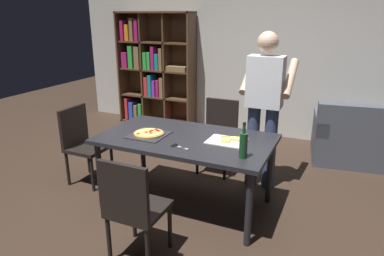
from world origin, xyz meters
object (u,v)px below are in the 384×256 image
object	(u,v)px
couch	(381,143)
pepperoni_pizza_on_tray	(149,134)
kitchen_scissors	(177,146)
chair_near_camera	(132,205)
chair_left_end	(82,140)
chair_far_side	(219,131)
bookshelf	(154,70)
person_serving_pizza	(264,102)
dining_table	(186,144)
wine_bottle	(243,145)

from	to	relation	value
couch	pepperoni_pizza_on_tray	xyz separation A→B (m)	(-2.27, -2.09, 0.46)
pepperoni_pizza_on_tray	kitchen_scissors	bearing A→B (deg)	-22.36
chair_near_camera	chair_left_end	distance (m)	1.66
chair_far_side	bookshelf	xyz separation A→B (m)	(-1.75, 1.41, 0.45)
pepperoni_pizza_on_tray	kitchen_scissors	xyz separation A→B (m)	(0.40, -0.17, -0.01)
person_serving_pizza	pepperoni_pizza_on_tray	size ratio (longest dim) A/B	4.83
chair_near_camera	person_serving_pizza	xyz separation A→B (m)	(0.60, 1.73, 0.49)
dining_table	person_serving_pizza	xyz separation A→B (m)	(0.60, 0.75, 0.32)
chair_left_end	kitchen_scissors	distance (m)	1.43
chair_near_camera	person_serving_pizza	distance (m)	1.89
bookshelf	pepperoni_pizza_on_tray	size ratio (longest dim) A/B	5.39
wine_bottle	kitchen_scissors	xyz separation A→B (m)	(-0.62, -0.00, -0.11)
dining_table	wine_bottle	bearing A→B (deg)	-21.95
chair_far_side	kitchen_scissors	distance (m)	1.27
dining_table	pepperoni_pizza_on_tray	size ratio (longest dim) A/B	4.73
chair_left_end	couch	bearing A→B (deg)	31.44
dining_table	chair_far_side	xyz separation A→B (m)	(0.00, 0.97, -0.17)
couch	wine_bottle	xyz separation A→B (m)	(-1.24, -2.25, 0.57)
dining_table	kitchen_scissors	distance (m)	0.28
chair_far_side	couch	distance (m)	2.17
pepperoni_pizza_on_tray	wine_bottle	bearing A→B (deg)	-9.04
bookshelf	chair_left_end	bearing A→B (deg)	-80.33
chair_far_side	wine_bottle	bearing A→B (deg)	-61.85
pepperoni_pizza_on_tray	chair_left_end	bearing A→B (deg)	173.93
chair_near_camera	wine_bottle	size ratio (longest dim) A/B	2.85
wine_bottle	kitchen_scissors	bearing A→B (deg)	-179.77
chair_near_camera	dining_table	bearing A→B (deg)	90.00
dining_table	bookshelf	distance (m)	2.97
dining_table	person_serving_pizza	world-z (taller)	person_serving_pizza
person_serving_pizza	couch	bearing A→B (deg)	43.25
wine_bottle	bookshelf	bearing A→B (deg)	132.31
chair_near_camera	kitchen_scissors	distance (m)	0.75
dining_table	person_serving_pizza	size ratio (longest dim) A/B	0.98
chair_near_camera	couch	world-z (taller)	chair_near_camera
couch	chair_left_end	bearing A→B (deg)	-148.56
pepperoni_pizza_on_tray	chair_near_camera	bearing A→B (deg)	-67.27
couch	wine_bottle	bearing A→B (deg)	-118.90
chair_far_side	person_serving_pizza	xyz separation A→B (m)	(0.60, -0.22, 0.49)
chair_far_side	bookshelf	bearing A→B (deg)	141.13
wine_bottle	chair_left_end	bearing A→B (deg)	172.40
couch	kitchen_scissors	size ratio (longest dim) A/B	9.06
chair_far_side	chair_near_camera	bearing A→B (deg)	-90.00
chair_left_end	wine_bottle	distance (m)	2.05
bookshelf	wine_bottle	distance (m)	3.58
person_serving_pizza	chair_near_camera	bearing A→B (deg)	-109.06
chair_left_end	bookshelf	world-z (taller)	bookshelf
dining_table	chair_far_side	bearing A→B (deg)	90.00
couch	kitchen_scissors	distance (m)	2.97
chair_left_end	pepperoni_pizza_on_tray	world-z (taller)	chair_left_end
chair_far_side	wine_bottle	world-z (taller)	wine_bottle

